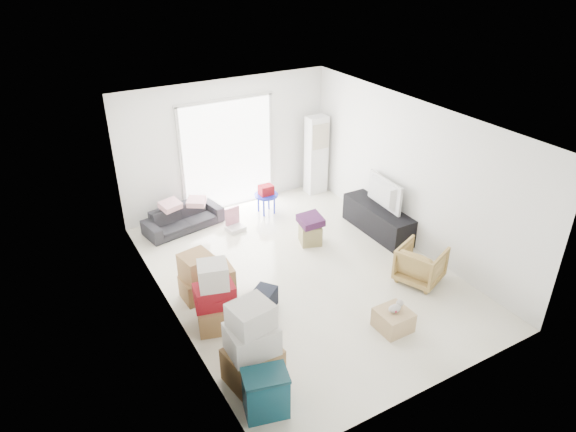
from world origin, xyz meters
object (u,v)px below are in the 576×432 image
(ac_tower, at_px, (316,155))
(tv_console, at_px, (378,220))
(ottoman, at_px, (310,234))
(sofa, at_px, (183,215))
(armchair, at_px, (421,262))
(wood_crate, at_px, (393,320))
(kids_table, at_px, (266,193))
(television, at_px, (379,204))
(storage_bins, at_px, (266,393))

(ac_tower, bearing_deg, tv_console, -88.68)
(tv_console, relative_size, ottoman, 4.34)
(sofa, distance_m, armchair, 4.60)
(wood_crate, bearing_deg, kids_table, 88.83)
(sofa, bearing_deg, armchair, -62.59)
(television, bearing_deg, wood_crate, 149.98)
(tv_console, distance_m, wood_crate, 2.85)
(tv_console, distance_m, armchair, 1.68)
(armchair, distance_m, kids_table, 3.59)
(ac_tower, bearing_deg, armchair, -95.40)
(armchair, relative_size, ottoman, 1.86)
(storage_bins, bearing_deg, kids_table, 62.32)
(sofa, height_order, ottoman, sofa)
(television, bearing_deg, storage_bins, 129.38)
(ottoman, bearing_deg, tv_console, -12.55)
(sofa, xyz_separation_m, ottoman, (1.87, -1.71, -0.11))
(tv_console, bearing_deg, ac_tower, 91.32)
(television, xyz_separation_m, sofa, (-3.22, 2.01, -0.31))
(kids_table, bearing_deg, ac_tower, 14.48)
(armchair, bearing_deg, kids_table, -4.56)
(armchair, relative_size, storage_bins, 1.14)
(wood_crate, bearing_deg, ottoman, 84.97)
(wood_crate, bearing_deg, sofa, 110.52)
(armchair, xyz_separation_m, storage_bins, (-3.49, -1.16, -0.04))
(television, relative_size, wood_crate, 2.15)
(ac_tower, xyz_separation_m, storage_bins, (-3.85, -4.95, -0.57))
(television, xyz_separation_m, wood_crate, (-1.58, -2.36, -0.46))
(tv_console, height_order, sofa, sofa)
(ac_tower, relative_size, television, 1.75)
(ac_tower, relative_size, storage_bins, 2.84)
(armchair, relative_size, wood_crate, 1.51)
(sofa, height_order, kids_table, kids_table)
(wood_crate, bearing_deg, tv_console, 56.15)
(armchair, height_order, wood_crate, armchair)
(ac_tower, xyz_separation_m, wood_crate, (-1.53, -4.53, -0.72))
(sofa, relative_size, kids_table, 2.48)
(tv_console, xyz_separation_m, television, (0.00, 0.00, 0.34))
(sofa, height_order, armchair, armchair)
(ac_tower, distance_m, wood_crate, 4.83)
(sofa, xyz_separation_m, kids_table, (1.72, -0.22, 0.14))
(tv_console, distance_m, ottoman, 1.39)
(tv_console, distance_m, sofa, 3.80)
(armchair, bearing_deg, tv_console, -36.32)
(television, xyz_separation_m, storage_bins, (-3.90, -2.79, -0.30))
(sofa, xyz_separation_m, armchair, (2.81, -3.64, 0.05))
(tv_console, relative_size, sofa, 1.06)
(television, bearing_deg, kids_table, 43.79)
(television, xyz_separation_m, ottoman, (-1.35, 0.30, -0.42))
(ac_tower, height_order, armchair, ac_tower)
(armchair, height_order, ottoman, armchair)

